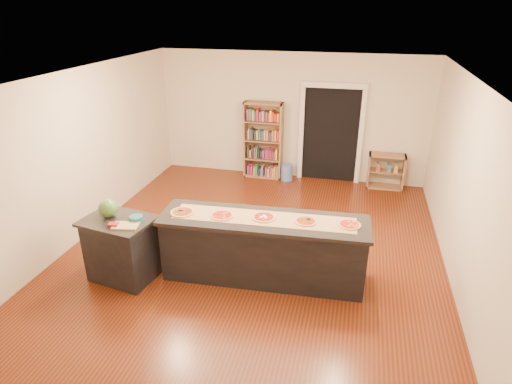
% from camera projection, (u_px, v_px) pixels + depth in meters
% --- Properties ---
extents(room, '(6.00, 7.00, 2.80)m').
position_uv_depth(room, '(253.00, 173.00, 6.43)').
color(room, beige).
rests_on(room, ground).
extents(doorway, '(1.40, 0.09, 2.21)m').
position_uv_depth(doorway, '(331.00, 129.00, 9.39)').
color(doorway, black).
rests_on(doorway, room).
extents(kitchen_island, '(2.96, 0.80, 0.98)m').
position_uv_depth(kitchen_island, '(263.00, 248.00, 6.19)').
color(kitchen_island, black).
rests_on(kitchen_island, ground).
extents(side_counter, '(0.97, 0.71, 0.96)m').
position_uv_depth(side_counter, '(122.00, 249.00, 6.20)').
color(side_counter, black).
rests_on(side_counter, ground).
extents(bookshelf, '(0.87, 0.31, 1.74)m').
position_uv_depth(bookshelf, '(263.00, 141.00, 9.70)').
color(bookshelf, '#956A48').
rests_on(bookshelf, ground).
extents(low_shelf, '(0.77, 0.33, 0.77)m').
position_uv_depth(low_shelf, '(386.00, 171.00, 9.29)').
color(low_shelf, '#956A48').
rests_on(low_shelf, ground).
extents(waste_bin, '(0.27, 0.27, 0.39)m').
position_uv_depth(waste_bin, '(287.00, 172.00, 9.76)').
color(waste_bin, '#5671C0').
rests_on(waste_bin, ground).
extents(kraft_paper, '(2.59, 0.61, 0.00)m').
position_uv_depth(kraft_paper, '(264.00, 218.00, 6.01)').
color(kraft_paper, '#95754D').
rests_on(kraft_paper, kitchen_island).
extents(watermelon, '(0.27, 0.27, 0.27)m').
position_uv_depth(watermelon, '(108.00, 208.00, 6.03)').
color(watermelon, '#144214').
rests_on(watermelon, side_counter).
extents(cutting_board, '(0.38, 0.29, 0.02)m').
position_uv_depth(cutting_board, '(126.00, 226.00, 5.81)').
color(cutting_board, tan).
rests_on(cutting_board, side_counter).
extents(package_red, '(0.15, 0.12, 0.05)m').
position_uv_depth(package_red, '(113.00, 225.00, 5.81)').
color(package_red, maroon).
rests_on(package_red, side_counter).
extents(package_teal, '(0.19, 0.19, 0.07)m').
position_uv_depth(package_teal, '(136.00, 218.00, 5.96)').
color(package_teal, '#195966').
rests_on(package_teal, side_counter).
extents(pizza_a, '(0.33, 0.33, 0.02)m').
position_uv_depth(pizza_a, '(182.00, 212.00, 6.15)').
color(pizza_a, tan).
rests_on(pizza_a, kitchen_island).
extents(pizza_b, '(0.34, 0.34, 0.02)m').
position_uv_depth(pizza_b, '(222.00, 215.00, 6.06)').
color(pizza_b, tan).
rests_on(pizza_b, kitchen_island).
extents(pizza_c, '(0.33, 0.33, 0.02)m').
position_uv_depth(pizza_c, '(264.00, 217.00, 6.01)').
color(pizza_c, tan).
rests_on(pizza_c, kitchen_island).
extents(pizza_d, '(0.29, 0.29, 0.02)m').
position_uv_depth(pizza_d, '(306.00, 221.00, 5.90)').
color(pizza_d, tan).
rests_on(pizza_d, kitchen_island).
extents(pizza_e, '(0.30, 0.30, 0.02)m').
position_uv_depth(pizza_e, '(349.00, 225.00, 5.81)').
color(pizza_e, tan).
rests_on(pizza_e, kitchen_island).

